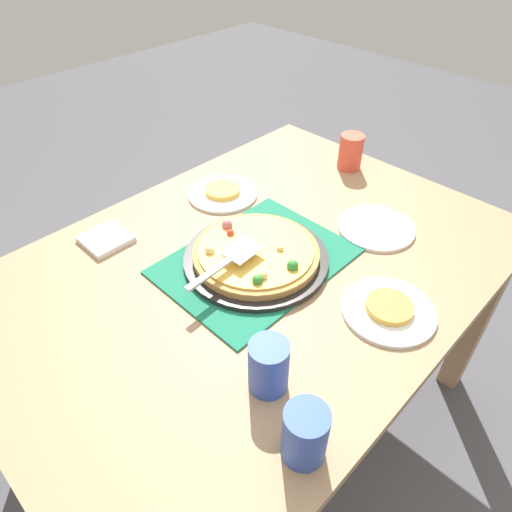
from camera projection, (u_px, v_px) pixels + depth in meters
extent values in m
plane|color=#4C4C51|center=(256.00, 413.00, 1.69)|extent=(8.00, 8.00, 0.00)
cube|color=#9E7A56|center=(256.00, 266.00, 1.21)|extent=(1.40, 1.00, 0.03)
cube|color=#9E7A56|center=(477.00, 318.00, 1.57)|extent=(0.07, 0.07, 0.72)
cube|color=#9E7A56|center=(286.00, 215.00, 2.04)|extent=(0.07, 0.07, 0.72)
cube|color=#196B4C|center=(256.00, 261.00, 1.20)|extent=(0.48, 0.36, 0.01)
cylinder|color=black|center=(256.00, 258.00, 1.19)|extent=(0.38, 0.38, 0.01)
cylinder|color=#B78442|center=(256.00, 253.00, 1.18)|extent=(0.33, 0.33, 0.02)
cylinder|color=#EAB747|center=(256.00, 249.00, 1.17)|extent=(0.30, 0.30, 0.01)
sphere|color=#E5CC7F|center=(280.00, 248.00, 1.17)|extent=(0.02, 0.02, 0.02)
sphere|color=#B76675|center=(247.00, 255.00, 1.14)|extent=(0.02, 0.02, 0.02)
sphere|color=#338433|center=(250.00, 250.00, 1.16)|extent=(0.02, 0.02, 0.02)
sphere|color=#338433|center=(257.00, 280.00, 1.07)|extent=(0.03, 0.03, 0.03)
sphere|color=#E5CC7F|center=(263.00, 275.00, 1.09)|extent=(0.02, 0.02, 0.02)
sphere|color=#E5CC7F|center=(210.00, 250.00, 1.16)|extent=(0.02, 0.02, 0.02)
sphere|color=#E5CC7F|center=(227.00, 250.00, 1.16)|extent=(0.03, 0.03, 0.03)
sphere|color=#B76675|center=(227.00, 224.00, 1.24)|extent=(0.03, 0.03, 0.03)
sphere|color=red|center=(230.00, 233.00, 1.21)|extent=(0.02, 0.02, 0.02)
sphere|color=#338433|center=(293.00, 265.00, 1.11)|extent=(0.03, 0.03, 0.03)
cylinder|color=white|center=(389.00, 311.00, 1.06)|extent=(0.22, 0.22, 0.01)
cylinder|color=white|center=(223.00, 193.00, 1.45)|extent=(0.22, 0.22, 0.01)
cylinder|color=white|center=(376.00, 227.00, 1.31)|extent=(0.22, 0.22, 0.01)
cylinder|color=gold|center=(390.00, 307.00, 1.05)|extent=(0.11, 0.11, 0.02)
cylinder|color=#EAB747|center=(223.00, 190.00, 1.44)|extent=(0.11, 0.11, 0.02)
cylinder|color=#E04C38|center=(351.00, 152.00, 1.54)|extent=(0.08, 0.08, 0.12)
cylinder|color=#3351AD|center=(269.00, 366.00, 0.88)|extent=(0.08, 0.08, 0.12)
cylinder|color=#3351AD|center=(305.00, 434.00, 0.77)|extent=(0.08, 0.08, 0.12)
cube|color=silver|center=(243.00, 251.00, 1.13)|extent=(0.09, 0.07, 0.00)
cube|color=#B2B2B7|center=(209.00, 274.00, 1.06)|extent=(0.14, 0.02, 0.01)
cube|color=white|center=(106.00, 239.00, 1.26)|extent=(0.12, 0.12, 0.02)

